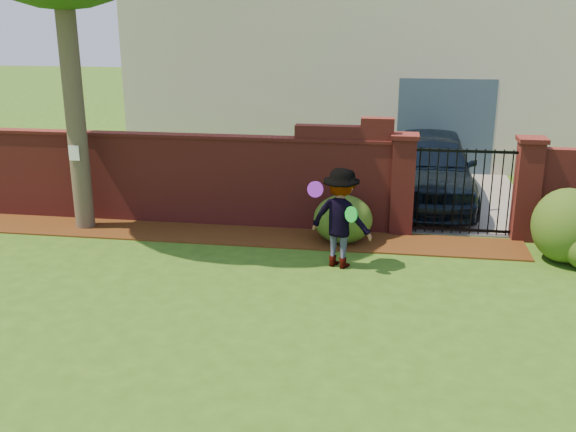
% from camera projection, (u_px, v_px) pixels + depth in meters
% --- Properties ---
extents(ground, '(80.00, 80.00, 0.01)m').
position_uv_depth(ground, '(224.00, 318.00, 8.93)').
color(ground, '#305715').
rests_on(ground, ground).
extents(mulch_bed, '(11.10, 1.08, 0.03)m').
position_uv_depth(mulch_bed, '(218.00, 234.00, 12.22)').
color(mulch_bed, '#3D1E0B').
rests_on(mulch_bed, ground).
extents(brick_wall, '(8.70, 0.31, 2.16)m').
position_uv_depth(brick_wall, '(172.00, 176.00, 12.72)').
color(brick_wall, maroon).
rests_on(brick_wall, ground).
extents(pillar_left, '(0.50, 0.50, 1.88)m').
position_uv_depth(pillar_left, '(403.00, 184.00, 12.07)').
color(pillar_left, maroon).
rests_on(pillar_left, ground).
extents(pillar_right, '(0.50, 0.50, 1.88)m').
position_uv_depth(pillar_right, '(527.00, 188.00, 11.74)').
color(pillar_right, maroon).
rests_on(pillar_right, ground).
extents(iron_gate, '(1.78, 0.03, 1.60)m').
position_uv_depth(iron_gate, '(464.00, 191.00, 11.93)').
color(iron_gate, black).
rests_on(iron_gate, ground).
extents(driveway, '(3.20, 8.00, 0.01)m').
position_uv_depth(driveway, '(445.00, 183.00, 15.96)').
color(driveway, gray).
rests_on(driveway, ground).
extents(house, '(12.40, 6.40, 6.30)m').
position_uv_depth(house, '(355.00, 41.00, 19.16)').
color(house, beige).
rests_on(house, ground).
extents(car, '(1.92, 4.61, 1.56)m').
position_uv_depth(car, '(430.00, 170.00, 13.88)').
color(car, black).
rests_on(car, ground).
extents(paper_notice, '(0.20, 0.01, 0.28)m').
position_uv_depth(paper_notice, '(74.00, 153.00, 12.04)').
color(paper_notice, white).
rests_on(paper_notice, tree).
extents(shrub_left, '(1.06, 1.06, 0.86)m').
position_uv_depth(shrub_left, '(343.00, 219.00, 11.74)').
color(shrub_left, '#234915').
rests_on(shrub_left, ground).
extents(shrub_middle, '(1.13, 1.13, 1.25)m').
position_uv_depth(shrub_middle, '(567.00, 226.00, 10.77)').
color(shrub_middle, '#234915').
rests_on(shrub_middle, ground).
extents(man, '(1.21, 0.96, 1.64)m').
position_uv_depth(man, '(340.00, 219.00, 10.49)').
color(man, gray).
rests_on(man, ground).
extents(frisbee_purple, '(0.27, 0.11, 0.26)m').
position_uv_depth(frisbee_purple, '(315.00, 189.00, 10.28)').
color(frisbee_purple, purple).
rests_on(frisbee_purple, man).
extents(frisbee_green, '(0.23, 0.21, 0.25)m').
position_uv_depth(frisbee_green, '(351.00, 214.00, 10.16)').
color(frisbee_green, green).
rests_on(frisbee_green, man).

